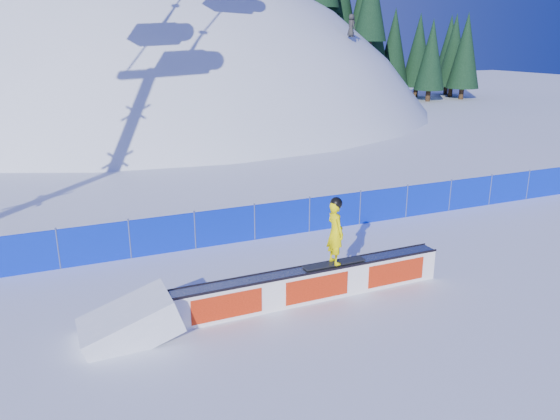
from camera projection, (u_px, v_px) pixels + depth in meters
name	position (u px, v px, depth m)	size (l,w,h in m)	color
ground	(413.00, 277.00, 15.21)	(160.00, 160.00, 0.00)	white
snow_hill	(157.00, 281.00, 57.38)	(64.00, 64.00, 64.00)	white
treeline	(386.00, 16.00, 58.10)	(25.87, 11.44, 19.76)	#322114
safety_fence	(335.00, 211.00, 18.97)	(22.05, 0.05, 1.30)	#0724C1
rail_box	(313.00, 284.00, 13.77)	(7.28, 0.58, 0.87)	white
snow_ramp	(131.00, 337.00, 12.14)	(2.06, 1.37, 0.77)	white
snowboarder	(335.00, 232.00, 13.61)	(1.69, 0.61, 1.77)	black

